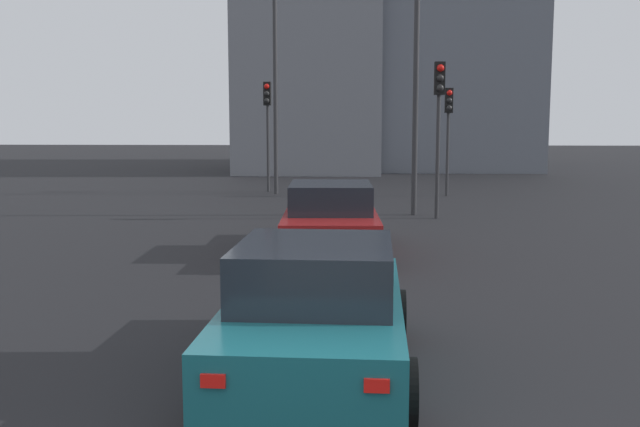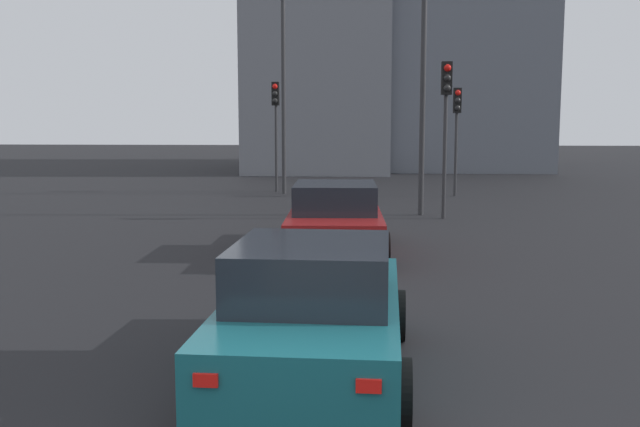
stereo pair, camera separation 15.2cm
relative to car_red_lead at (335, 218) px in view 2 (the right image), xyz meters
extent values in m
cube|color=maroon|center=(0.06, 0.00, -0.14)|extent=(4.62, 2.01, 0.62)
cube|color=#1E232B|center=(-0.17, -0.01, 0.46)|extent=(2.11, 1.71, 0.58)
cylinder|color=black|center=(1.50, -0.89, -0.39)|extent=(0.65, 0.24, 0.64)
cylinder|color=black|center=(1.45, 0.98, -0.39)|extent=(0.65, 0.24, 0.64)
cylinder|color=black|center=(-1.33, -0.98, -0.39)|extent=(0.65, 0.24, 0.64)
cylinder|color=black|center=(-1.38, 0.89, -0.39)|extent=(0.65, 0.24, 0.64)
cube|color=red|center=(-2.22, -0.74, -0.03)|extent=(0.04, 0.20, 0.11)
cube|color=red|center=(-2.26, 0.61, -0.03)|extent=(0.04, 0.20, 0.11)
cube|color=#19606B|center=(-7.29, -0.08, -0.14)|extent=(4.22, 1.92, 0.63)
cube|color=#1E232B|center=(-7.50, -0.07, 0.47)|extent=(1.93, 1.63, 0.59)
cylinder|color=black|center=(-6.03, -1.01, -0.39)|extent=(0.65, 0.24, 0.64)
cylinder|color=black|center=(-5.97, 0.77, -0.39)|extent=(0.65, 0.24, 0.64)
cylinder|color=black|center=(-8.61, -0.93, -0.39)|extent=(0.65, 0.24, 0.64)
cylinder|color=black|center=(-8.55, 0.85, -0.39)|extent=(0.65, 0.24, 0.64)
cube|color=red|center=(-9.41, -0.65, -0.03)|extent=(0.04, 0.20, 0.11)
cube|color=red|center=(-9.37, 0.63, -0.03)|extent=(0.04, 0.20, 0.11)
cylinder|color=#2D2D30|center=(11.69, -3.93, 0.80)|extent=(0.11, 0.11, 3.04)
cube|color=black|center=(11.63, -3.93, 2.77)|extent=(0.21, 0.28, 0.90)
sphere|color=red|center=(11.52, -3.93, 3.04)|extent=(0.20, 0.20, 0.20)
sphere|color=black|center=(11.52, -3.93, 2.77)|extent=(0.20, 0.20, 0.20)
sphere|color=black|center=(11.52, -3.93, 2.50)|extent=(0.20, 0.20, 0.20)
cylinder|color=#2D2D30|center=(5.42, -2.83, 1.01)|extent=(0.11, 0.11, 3.45)
cube|color=black|center=(5.36, -2.83, 3.19)|extent=(0.21, 0.29, 0.90)
sphere|color=red|center=(5.25, -2.84, 3.46)|extent=(0.20, 0.20, 0.20)
sphere|color=black|center=(5.25, -2.84, 3.19)|extent=(0.20, 0.20, 0.20)
sphere|color=black|center=(5.25, -2.84, 2.92)|extent=(0.20, 0.20, 0.20)
cylinder|color=#2D2D30|center=(13.01, 2.85, 0.96)|extent=(0.11, 0.11, 3.34)
cube|color=black|center=(12.95, 2.85, 3.08)|extent=(0.22, 0.29, 0.90)
sphere|color=red|center=(12.84, 2.86, 3.35)|extent=(0.20, 0.20, 0.20)
sphere|color=black|center=(12.84, 2.86, 3.08)|extent=(0.20, 0.20, 0.20)
sphere|color=black|center=(12.84, 2.86, 2.81)|extent=(0.20, 0.20, 0.20)
cylinder|color=#2D2D30|center=(6.16, -2.25, 2.96)|extent=(0.16, 0.16, 7.35)
cylinder|color=#2D2D30|center=(12.10, 2.45, 3.07)|extent=(0.16, 0.16, 7.57)
cube|color=slate|center=(30.53, -6.09, 6.66)|extent=(14.68, 9.18, 14.74)
cube|color=slate|center=(26.43, 1.91, 5.79)|extent=(11.33, 7.57, 13.01)
camera|label=1|loc=(-14.70, -0.46, 1.99)|focal=40.02mm
camera|label=2|loc=(-14.70, -0.61, 1.99)|focal=40.02mm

